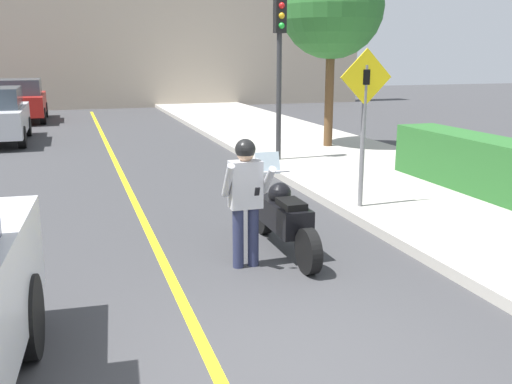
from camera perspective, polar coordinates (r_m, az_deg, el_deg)
The scene contains 11 objects.
ground_plane at distance 5.09m, azimuth 3.53°, elevation -17.72°, with size 80.00×80.00×0.00m, color #38383A.
sidewalk_curb at distance 10.61m, azimuth 19.90°, elevation -1.24°, with size 4.40×44.00×0.15m.
road_center_line at distance 10.43m, azimuth -11.87°, elevation -1.36°, with size 0.12×36.00×0.01m.
building_backdrop at distance 30.11m, azimuth -15.65°, elevation 15.74°, with size 28.00×1.20×8.02m.
motorcycle at distance 7.78m, azimuth 2.76°, elevation -2.48°, with size 0.62×2.29×1.27m.
person_biker at distance 7.07m, azimuth -1.04°, elevation 0.13°, with size 0.59×0.46×1.65m.
crossing_sign at distance 9.51m, azimuth 10.77°, elevation 7.73°, with size 0.91×0.08×2.59m.
traffic_light at distance 13.70m, azimuth 2.37°, elevation 14.02°, with size 0.26×0.30×3.73m.
hedge_row at distance 11.13m, azimuth 22.82°, elevation 2.23°, with size 0.90×5.18×1.01m.
street_tree at distance 16.01m, azimuth 7.59°, elevation 17.90°, with size 2.77×2.77×5.12m.
parked_car_red at distance 24.95m, azimuth -22.46°, elevation 8.49°, with size 1.88×4.20×1.68m.
Camera 1 is at (-1.64, -4.03, 2.65)m, focal length 40.00 mm.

